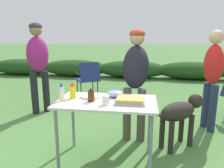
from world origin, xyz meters
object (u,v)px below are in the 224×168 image
at_px(food_tray, 130,100).
at_px(dog, 181,113).
at_px(standing_person_in_gray_fleece, 136,72).
at_px(paper_cup_stack, 106,100).
at_px(mayo_bottle, 62,92).
at_px(standing_person_with_beanie, 213,72).
at_px(camp_chair_green_behind_table, 88,77).
at_px(bbq_sauce_bottle, 91,95).
at_px(mustard_bottle, 73,91).
at_px(standing_person_in_dark_puffer, 38,59).
at_px(folding_table, 107,107).
at_px(plate_stack, 91,96).
at_px(mixing_bowl, 115,93).

height_order(food_tray, dog, food_tray).
bearing_deg(food_tray, standing_person_in_gray_fleece, 87.88).
bearing_deg(food_tray, paper_cup_stack, -158.03).
bearing_deg(mayo_bottle, standing_person_with_beanie, 31.25).
relative_size(food_tray, standing_person_with_beanie, 0.21).
bearing_deg(camp_chair_green_behind_table, bbq_sauce_bottle, -104.46).
xyz_separation_m(food_tray, bbq_sauce_bottle, (-0.43, -0.01, 0.05)).
height_order(paper_cup_stack, standing_person_with_beanie, standing_person_with_beanie).
relative_size(standing_person_in_gray_fleece, dog, 2.13).
height_order(mustard_bottle, standing_person_in_gray_fleece, standing_person_in_gray_fleece).
bearing_deg(bbq_sauce_bottle, mustard_bottle, 160.05).
distance_m(bbq_sauce_bottle, standing_person_with_beanie, 1.95).
xyz_separation_m(mustard_bottle, mayo_bottle, (-0.09, -0.10, 0.01)).
bearing_deg(mustard_bottle, standing_person_in_gray_fleece, 42.54).
bearing_deg(standing_person_in_gray_fleece, standing_person_with_beanie, 22.56).
distance_m(standing_person_in_gray_fleece, standing_person_with_beanie, 1.20).
distance_m(food_tray, bbq_sauce_bottle, 0.43).
xyz_separation_m(paper_cup_stack, standing_person_in_dark_puffer, (-1.53, 1.58, 0.22)).
bearing_deg(folding_table, standing_person_in_dark_puffer, 136.34).
xyz_separation_m(standing_person_in_dark_puffer, camp_chair_green_behind_table, (0.62, 1.18, -0.55)).
distance_m(paper_cup_stack, mayo_bottle, 0.51).
bearing_deg(standing_person_in_gray_fleece, folding_table, -111.02).
distance_m(mustard_bottle, standing_person_in_gray_fleece, 0.95).
bearing_deg(camp_chair_green_behind_table, food_tray, -96.20).
xyz_separation_m(plate_stack, mustard_bottle, (-0.19, -0.09, 0.08)).
height_order(standing_person_in_gray_fleece, standing_person_in_dark_puffer, standing_person_in_dark_puffer).
bearing_deg(paper_cup_stack, dog, 35.12).
bearing_deg(mustard_bottle, mixing_bowl, 15.79).
bearing_deg(plate_stack, mustard_bottle, -155.72).
bearing_deg(mayo_bottle, food_tray, 2.12).
xyz_separation_m(standing_person_with_beanie, dog, (-0.53, -0.61, -0.45)).
bearing_deg(mustard_bottle, bbq_sauce_bottle, -19.95).
bearing_deg(paper_cup_stack, standing_person_in_dark_puffer, 134.06).
bearing_deg(plate_stack, bbq_sauce_bottle, -74.40).
xyz_separation_m(mixing_bowl, camp_chair_green_behind_table, (-0.96, 2.44, -0.32)).
bearing_deg(mixing_bowl, food_tray, -47.00).
distance_m(standing_person_with_beanie, dog, 0.93).
bearing_deg(standing_person_in_dark_puffer, camp_chair_green_behind_table, 17.62).
height_order(folding_table, mayo_bottle, mayo_bottle).
xyz_separation_m(folding_table, dog, (0.89, 0.48, -0.20)).
xyz_separation_m(mixing_bowl, dog, (0.82, 0.31, -0.32)).
bearing_deg(food_tray, folding_table, 172.91).
distance_m(food_tray, plate_stack, 0.50).
xyz_separation_m(mixing_bowl, bbq_sauce_bottle, (-0.23, -0.22, 0.03)).
bearing_deg(mixing_bowl, paper_cup_stack, -100.06).
relative_size(bbq_sauce_bottle, standing_person_with_beanie, 0.10).
bearing_deg(plate_stack, mayo_bottle, -145.98).
bearing_deg(dog, folding_table, -100.98).
distance_m(mustard_bottle, standing_person_in_dark_puffer, 1.80).
relative_size(paper_cup_stack, dog, 0.14).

